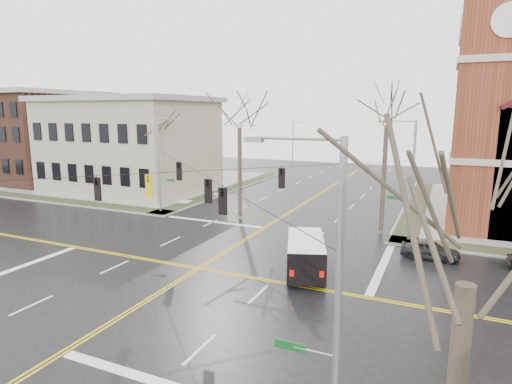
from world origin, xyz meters
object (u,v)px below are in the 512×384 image
at_px(streetlight_north_a, 242,153).
at_px(streetlight_north_b, 293,143).
at_px(tree_nw_far, 155,133).
at_px(cargo_van, 306,252).
at_px(signal_pole_se, 332,298).
at_px(tree_se, 468,262).
at_px(signal_pole_ne, 410,177).
at_px(signal_pole_nw, 160,162).
at_px(parked_car_a, 430,250).
at_px(tree_ne, 387,118).
at_px(tree_nw_near, 239,121).

xyz_separation_m(streetlight_north_a, streetlight_north_b, (0.00, 20.00, 0.00)).
height_order(streetlight_north_a, tree_nw_far, tree_nw_far).
xyz_separation_m(cargo_van, tree_nw_far, (-20.12, 12.01, 6.34)).
height_order(signal_pole_se, tree_se, tree_se).
bearing_deg(signal_pole_ne, cargo_van, -118.69).
distance_m(signal_pole_nw, parked_car_a, 25.14).
bearing_deg(tree_ne, parked_car_a, -52.69).
distance_m(signal_pole_ne, cargo_van, 11.15).
xyz_separation_m(streetlight_north_b, cargo_van, (16.92, -45.73, -3.20)).
distance_m(cargo_van, parked_car_a, 8.95).
height_order(streetlight_north_b, tree_nw_near, tree_nw_near).
bearing_deg(signal_pole_ne, tree_se, -83.23).
relative_size(signal_pole_ne, parked_car_a, 2.41).
xyz_separation_m(streetlight_north_b, parked_car_a, (23.84, -40.08, -3.83)).
bearing_deg(tree_nw_far, cargo_van, -30.82).
relative_size(tree_nw_near, tree_se, 1.26).
xyz_separation_m(cargo_van, tree_se, (8.02, -15.83, 5.79)).
xyz_separation_m(signal_pole_se, tree_se, (2.97, -2.05, 2.10)).
bearing_deg(signal_pole_ne, signal_pole_se, -90.00).
relative_size(cargo_van, parked_car_a, 1.60).
bearing_deg(streetlight_north_b, signal_pole_ne, -58.95).
distance_m(tree_nw_far, tree_nw_near, 10.61).
height_order(signal_pole_se, streetlight_north_b, signal_pole_se).
relative_size(signal_pole_ne, cargo_van, 1.50).
bearing_deg(tree_nw_near, streetlight_north_b, 101.58).
relative_size(signal_pole_se, tree_nw_near, 0.73).
bearing_deg(cargo_van, tree_nw_far, 130.06).
bearing_deg(signal_pole_se, tree_ne, 94.83).
bearing_deg(tree_ne, streetlight_north_b, 119.68).
bearing_deg(tree_se, tree_nw_far, 135.32).
distance_m(streetlight_north_b, tree_ne, 40.47).
relative_size(signal_pole_nw, tree_ne, 0.70).
height_order(streetlight_north_b, cargo_van, streetlight_north_b).
relative_size(streetlight_north_a, tree_ne, 0.62).
bearing_deg(tree_ne, signal_pole_ne, -37.39).
height_order(signal_pole_ne, tree_ne, tree_ne).
relative_size(streetlight_north_b, parked_car_a, 2.14).
bearing_deg(tree_ne, tree_nw_near, -178.47).
relative_size(signal_pole_ne, signal_pole_nw, 1.00).
height_order(streetlight_north_b, parked_car_a, streetlight_north_b).
height_order(signal_pole_nw, signal_pole_se, same).
xyz_separation_m(streetlight_north_a, tree_nw_far, (-3.20, -13.72, 3.13)).
distance_m(cargo_van, tree_nw_far, 24.27).
relative_size(signal_pole_ne, signal_pole_se, 1.00).
height_order(signal_pole_nw, streetlight_north_a, signal_pole_nw).
distance_m(streetlight_north_a, streetlight_north_b, 20.00).
height_order(streetlight_north_b, tree_nw_far, tree_nw_far).
bearing_deg(tree_ne, streetlight_north_a, 143.15).
bearing_deg(tree_nw_far, tree_se, -44.68).
bearing_deg(signal_pole_nw, tree_ne, 4.41).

